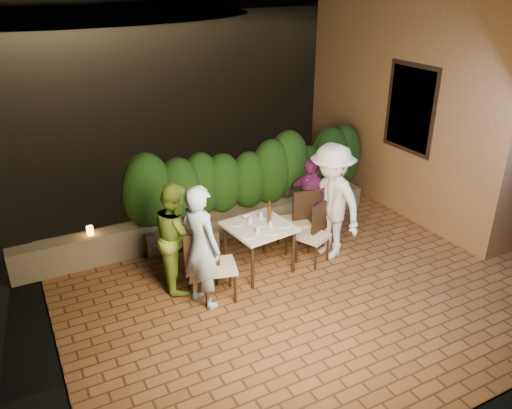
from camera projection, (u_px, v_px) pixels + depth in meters
ground at (320, 293)px, 7.13m from camera, size 400.00×400.00×0.00m
terrace_floor at (301, 279)px, 7.56m from camera, size 7.00×6.00×0.15m
building_wall at (428, 71)px, 9.21m from camera, size 1.60×5.00×5.00m
window_pane at (412, 108)px, 8.68m from camera, size 0.08×1.00×1.40m
window_frame at (411, 109)px, 8.68m from camera, size 0.06×1.15×1.55m
planter at (257, 214)px, 8.97m from camera, size 4.20×0.55×0.40m
hedge at (257, 175)px, 8.66m from camera, size 4.00×0.70×1.10m
parapet at (86, 251)px, 7.69m from camera, size 2.20×0.30×0.50m
hill at (39, 52)px, 57.88m from camera, size 52.00×40.00×22.00m
dining_table at (259, 248)px, 7.52m from camera, size 0.99×0.99×0.75m
plate_nw at (248, 236)px, 7.06m from camera, size 0.21×0.21×0.01m
plate_sw at (234, 223)px, 7.42m from camera, size 0.23×0.23×0.01m
plate_ne at (285, 225)px, 7.37m from camera, size 0.22×0.22×0.01m
plate_se at (264, 216)px, 7.65m from camera, size 0.23×0.23×0.01m
plate_centre at (260, 224)px, 7.40m from camera, size 0.20×0.20×0.01m
plate_front at (272, 232)px, 7.16m from camera, size 0.20×0.20×0.01m
glass_nw at (258, 229)px, 7.14m from camera, size 0.06×0.06×0.11m
glass_sw at (250, 220)px, 7.42m from camera, size 0.06×0.06×0.10m
glass_ne at (271, 224)px, 7.30m from camera, size 0.06×0.06×0.10m
glass_se at (261, 215)px, 7.56m from camera, size 0.06×0.06×0.11m
beer_bottle at (269, 212)px, 7.40m from camera, size 0.07×0.07×0.34m
bowl at (248, 218)px, 7.55m from camera, size 0.17×0.17×0.04m
chair_left_front at (218, 265)px, 6.81m from camera, size 0.58×0.58×1.02m
chair_left_back at (200, 248)px, 7.20m from camera, size 0.59×0.59×1.05m
chair_right_front at (313, 235)px, 7.69m from camera, size 0.57×0.57×0.93m
chair_right_back at (294, 221)px, 8.06m from camera, size 0.55×0.55×1.01m
diner_blue at (201, 247)px, 6.53m from camera, size 0.62×0.75×1.75m
diner_green at (177, 236)px, 6.97m from camera, size 0.73×0.87×1.58m
diner_white at (331, 202)px, 7.70m from camera, size 0.87×1.29×1.86m
diner_purple at (309, 201)px, 8.15m from camera, size 0.73×0.95×1.50m
parapet_lamp at (90, 231)px, 7.60m from camera, size 0.10×0.10×0.14m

